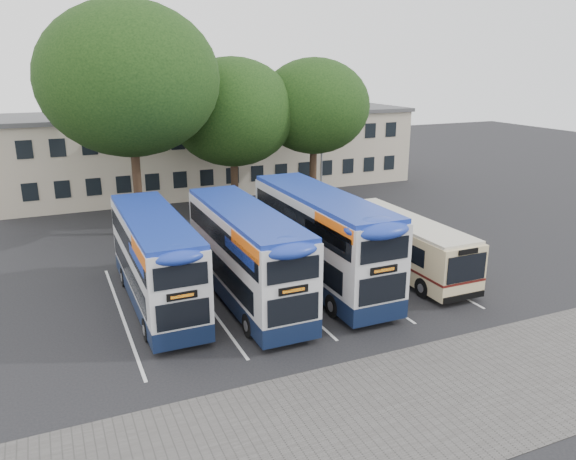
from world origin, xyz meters
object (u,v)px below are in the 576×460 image
Objects in this scene: bus_dd_right at (321,235)px; tree_left at (129,79)px; tree_mid at (233,112)px; lamp_post at (322,131)px; bus_single at (402,241)px; tree_right at (314,106)px; bus_dd_left at (155,257)px; bus_dd_mid at (246,251)px.

tree_left is at bearing 118.89° from bus_dd_right.
tree_mid reaches higher than bus_dd_right.
lamp_post is 1.01× the size of bus_single.
tree_left reaches higher than tree_mid.
tree_right is 15.58m from bus_dd_right.
tree_left is 1.29× the size of tree_right.
bus_dd_mid is (3.59, -1.09, 0.09)m from bus_dd_left.
lamp_post is 0.96× the size of bus_dd_left.
tree_left is at bearing -158.65° from tree_mid.
tree_mid is at bearing 73.25° from bus_dd_mid.
lamp_post reaches higher than bus_dd_right.
bus_dd_mid is at bearing -177.89° from bus_single.
tree_mid reaches higher than bus_single.
tree_right is 1.09× the size of bus_dd_left.
tree_left is 14.56m from bus_dd_right.
tree_right is (-1.55, -1.71, 1.92)m from lamp_post.
tree_mid reaches higher than bus_dd_mid.
lamp_post is 0.88× the size of tree_mid.
bus_dd_mid reaches higher than bus_single.
bus_dd_mid is (-4.34, -14.43, -4.51)m from tree_mid.
tree_mid is at bearing 174.58° from tree_right.
lamp_post is at bearing 15.30° from tree_left.
bus_dd_mid is 0.95× the size of bus_dd_right.
tree_left is 7.69m from tree_mid.
bus_single is (3.85, -14.13, -5.23)m from tree_mid.
tree_left is 13.78m from bus_dd_mid.
tree_left is at bearing 133.07° from bus_single.
tree_right is at bearing 65.12° from bus_dd_right.
tree_mid is (-7.22, -1.17, 1.67)m from lamp_post.
bus_dd_mid is at bearing -125.77° from tree_right.
tree_left reaches higher than bus_dd_mid.
tree_right is 0.99× the size of bus_dd_right.
tree_left is at bearing -170.30° from tree_right.
bus_dd_left is at bearing -95.77° from tree_left.
tree_left reaches higher than lamp_post.
tree_left is at bearing 102.07° from bus_dd_mid.
tree_mid is 1.05× the size of bus_dd_mid.
tree_left is 1.47× the size of bus_single.
bus_dd_left is (-15.15, -14.51, -2.93)m from lamp_post.
tree_left reaches higher than bus_dd_right.
bus_dd_right is (-7.81, -15.20, -2.72)m from lamp_post.
bus_dd_left is (-13.60, -12.80, -4.85)m from tree_right.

